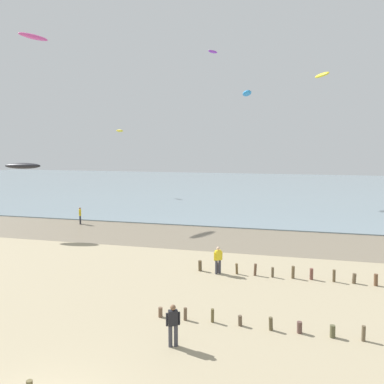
{
  "coord_description": "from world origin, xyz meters",
  "views": [
    {
      "loc": [
        6.64,
        -7.82,
        7.82
      ],
      "look_at": [
        1.85,
        12.02,
        5.27
      ],
      "focal_mm": 34.54,
      "sensor_mm": 36.0,
      "label": 1
    }
  ],
  "objects_px": {
    "person_mid_beach": "(173,324)",
    "kite_aloft_2": "(120,131)",
    "kite_aloft_7": "(213,52)",
    "person_by_waterline": "(218,259)",
    "kite_aloft_3": "(322,75)",
    "kite_aloft_6": "(33,37)",
    "kite_aloft_8": "(23,166)",
    "kite_aloft_4": "(247,93)",
    "person_left_flank": "(80,215)"
  },
  "relations": [
    {
      "from": "person_mid_beach",
      "to": "kite_aloft_2",
      "type": "xyz_separation_m",
      "value": [
        -20.89,
        41.27,
        9.25
      ]
    },
    {
      "from": "kite_aloft_7",
      "to": "person_mid_beach",
      "type": "bearing_deg",
      "value": 39.73
    },
    {
      "from": "person_by_waterline",
      "to": "kite_aloft_3",
      "type": "xyz_separation_m",
      "value": [
        8.39,
        29.99,
        15.99
      ]
    },
    {
      "from": "person_mid_beach",
      "to": "kite_aloft_6",
      "type": "xyz_separation_m",
      "value": [
        -23.36,
        24.51,
        18.98
      ]
    },
    {
      "from": "person_mid_beach",
      "to": "person_by_waterline",
      "type": "relative_size",
      "value": 1.0
    },
    {
      "from": "person_by_waterline",
      "to": "kite_aloft_8",
      "type": "relative_size",
      "value": 0.53
    },
    {
      "from": "person_by_waterline",
      "to": "kite_aloft_4",
      "type": "relative_size",
      "value": 0.61
    },
    {
      "from": "kite_aloft_3",
      "to": "person_mid_beach",
      "type": "bearing_deg",
      "value": -40.16
    },
    {
      "from": "kite_aloft_8",
      "to": "kite_aloft_3",
      "type": "bearing_deg",
      "value": -145.45
    },
    {
      "from": "kite_aloft_2",
      "to": "kite_aloft_4",
      "type": "xyz_separation_m",
      "value": [
        21.27,
        -16.2,
        2.89
      ]
    },
    {
      "from": "person_mid_beach",
      "to": "kite_aloft_6",
      "type": "height_order",
      "value": "kite_aloft_6"
    },
    {
      "from": "person_left_flank",
      "to": "kite_aloft_4",
      "type": "xyz_separation_m",
      "value": [
        15.94,
        5.38,
        12.14
      ]
    },
    {
      "from": "person_left_flank",
      "to": "kite_aloft_3",
      "type": "relative_size",
      "value": 0.58
    },
    {
      "from": "person_by_waterline",
      "to": "person_left_flank",
      "type": "xyz_separation_m",
      "value": [
        -15.89,
        11.11,
        0.0
      ]
    },
    {
      "from": "kite_aloft_4",
      "to": "kite_aloft_6",
      "type": "height_order",
      "value": "kite_aloft_6"
    },
    {
      "from": "person_left_flank",
      "to": "kite_aloft_8",
      "type": "height_order",
      "value": "kite_aloft_8"
    },
    {
      "from": "kite_aloft_3",
      "to": "kite_aloft_8",
      "type": "xyz_separation_m",
      "value": [
        -26.64,
        -23.93,
        -10.81
      ]
    },
    {
      "from": "person_by_waterline",
      "to": "kite_aloft_7",
      "type": "height_order",
      "value": "kite_aloft_7"
    },
    {
      "from": "person_mid_beach",
      "to": "kite_aloft_8",
      "type": "height_order",
      "value": "kite_aloft_8"
    },
    {
      "from": "person_left_flank",
      "to": "kite_aloft_7",
      "type": "relative_size",
      "value": 0.93
    },
    {
      "from": "kite_aloft_2",
      "to": "kite_aloft_6",
      "type": "height_order",
      "value": "kite_aloft_6"
    },
    {
      "from": "person_mid_beach",
      "to": "kite_aloft_3",
      "type": "xyz_separation_m",
      "value": [
        8.72,
        38.59,
        15.99
      ]
    },
    {
      "from": "person_left_flank",
      "to": "kite_aloft_2",
      "type": "height_order",
      "value": "kite_aloft_2"
    },
    {
      "from": "kite_aloft_8",
      "to": "kite_aloft_7",
      "type": "bearing_deg",
      "value": -121.69
    },
    {
      "from": "person_left_flank",
      "to": "kite_aloft_4",
      "type": "distance_m",
      "value": 20.74
    },
    {
      "from": "kite_aloft_2",
      "to": "kite_aloft_4",
      "type": "height_order",
      "value": "kite_aloft_4"
    },
    {
      "from": "kite_aloft_2",
      "to": "person_by_waterline",
      "type": "bearing_deg",
      "value": 161.56
    },
    {
      "from": "person_mid_beach",
      "to": "kite_aloft_7",
      "type": "xyz_separation_m",
      "value": [
        -6.05,
        40.94,
        20.28
      ]
    },
    {
      "from": "kite_aloft_7",
      "to": "kite_aloft_8",
      "type": "height_order",
      "value": "kite_aloft_7"
    },
    {
      "from": "kite_aloft_2",
      "to": "kite_aloft_7",
      "type": "distance_m",
      "value": 18.49
    },
    {
      "from": "person_by_waterline",
      "to": "kite_aloft_7",
      "type": "xyz_separation_m",
      "value": [
        -6.39,
        32.34,
        20.28
      ]
    },
    {
      "from": "kite_aloft_7",
      "to": "kite_aloft_8",
      "type": "bearing_deg",
      "value": 7.02
    },
    {
      "from": "person_left_flank",
      "to": "kite_aloft_2",
      "type": "xyz_separation_m",
      "value": [
        -5.33,
        21.57,
        9.25
      ]
    },
    {
      "from": "kite_aloft_2",
      "to": "kite_aloft_3",
      "type": "relative_size",
      "value": 0.67
    },
    {
      "from": "kite_aloft_4",
      "to": "kite_aloft_2",
      "type": "bearing_deg",
      "value": -132.73
    },
    {
      "from": "kite_aloft_6",
      "to": "kite_aloft_8",
      "type": "distance_m",
      "value": 17.81
    },
    {
      "from": "kite_aloft_6",
      "to": "kite_aloft_4",
      "type": "bearing_deg",
      "value": 116.78
    },
    {
      "from": "person_mid_beach",
      "to": "person_left_flank",
      "type": "xyz_separation_m",
      "value": [
        -15.56,
        19.7,
        0.0
      ]
    },
    {
      "from": "person_left_flank",
      "to": "kite_aloft_3",
      "type": "bearing_deg",
      "value": 37.88
    },
    {
      "from": "person_mid_beach",
      "to": "kite_aloft_7",
      "type": "height_order",
      "value": "kite_aloft_7"
    },
    {
      "from": "person_left_flank",
      "to": "kite_aloft_6",
      "type": "bearing_deg",
      "value": 148.35
    },
    {
      "from": "kite_aloft_6",
      "to": "person_by_waterline",
      "type": "bearing_deg",
      "value": 81.52
    },
    {
      "from": "person_by_waterline",
      "to": "kite_aloft_7",
      "type": "relative_size",
      "value": 0.93
    },
    {
      "from": "kite_aloft_2",
      "to": "kite_aloft_3",
      "type": "bearing_deg",
      "value": -146.62
    },
    {
      "from": "person_mid_beach",
      "to": "person_left_flank",
      "type": "height_order",
      "value": "same"
    },
    {
      "from": "person_mid_beach",
      "to": "kite_aloft_8",
      "type": "distance_m",
      "value": 23.72
    },
    {
      "from": "kite_aloft_8",
      "to": "kite_aloft_4",
      "type": "bearing_deg",
      "value": -157.73
    },
    {
      "from": "kite_aloft_3",
      "to": "kite_aloft_4",
      "type": "distance_m",
      "value": 16.33
    },
    {
      "from": "kite_aloft_3",
      "to": "kite_aloft_2",
      "type": "bearing_deg",
      "value": -122.61
    },
    {
      "from": "person_mid_beach",
      "to": "kite_aloft_4",
      "type": "bearing_deg",
      "value": 89.12
    }
  ]
}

